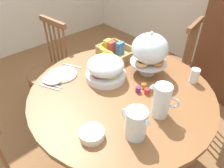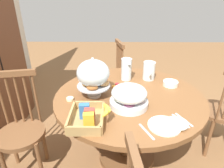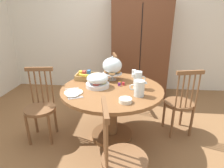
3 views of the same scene
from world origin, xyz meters
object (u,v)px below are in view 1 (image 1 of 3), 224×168
(cereal_basket, at_px, (114,50))
(drinking_glass, at_px, (195,76))
(china_plate_small, at_px, (53,79))
(pastry_stand_with_dome, at_px, (150,50))
(fruit_platter_covered, at_px, (106,69))
(milk_pitcher, at_px, (136,124))
(butter_dish, at_px, (155,59))
(windsor_chair_facing_door, at_px, (50,73))
(orange_juice_pitcher, at_px, (161,102))
(windsor_chair_by_cabinet, at_px, (172,66))
(cereal_bowl, at_px, (92,134))
(china_plate_large, at_px, (63,74))
(dining_table, at_px, (121,110))

(cereal_basket, relative_size, drinking_glass, 2.87)
(china_plate_small, bearing_deg, pastry_stand_with_dome, 56.13)
(pastry_stand_with_dome, xyz_separation_m, fruit_platter_covered, (-0.16, -0.29, -0.11))
(milk_pitcher, distance_m, butter_dish, 0.84)
(windsor_chair_facing_door, relative_size, milk_pitcher, 4.85)
(orange_juice_pitcher, bearing_deg, china_plate_small, -157.77)
(windsor_chair_by_cabinet, xyz_separation_m, pastry_stand_with_dome, (0.15, -0.63, 0.48))
(cereal_basket, bearing_deg, milk_pitcher, -35.26)
(drinking_glass, bearing_deg, orange_juice_pitcher, -85.28)
(orange_juice_pitcher, bearing_deg, drinking_glass, 94.72)
(cereal_bowl, distance_m, butter_dish, 0.94)
(cereal_bowl, height_order, drinking_glass, drinking_glass)
(pastry_stand_with_dome, distance_m, china_plate_large, 0.69)
(windsor_chair_by_cabinet, height_order, cereal_basket, windsor_chair_by_cabinet)
(cereal_basket, bearing_deg, pastry_stand_with_dome, 0.79)
(milk_pitcher, height_order, cereal_bowl, milk_pitcher)
(milk_pitcher, bearing_deg, china_plate_large, 179.10)
(cereal_bowl, bearing_deg, windsor_chair_facing_door, 164.54)
(fruit_platter_covered, xyz_separation_m, cereal_basket, (-0.21, 0.28, -0.04))
(drinking_glass, bearing_deg, cereal_bowl, -96.84)
(fruit_platter_covered, relative_size, cereal_bowl, 2.14)
(pastry_stand_with_dome, relative_size, orange_juice_pitcher, 1.57)
(pastry_stand_with_dome, height_order, cereal_bowl, pastry_stand_with_dome)
(dining_table, relative_size, drinking_glass, 11.76)
(china_plate_large, bearing_deg, fruit_platter_covered, 41.08)
(cereal_basket, distance_m, china_plate_small, 0.59)
(fruit_platter_covered, height_order, butter_dish, fruit_platter_covered)
(dining_table, height_order, pastry_stand_with_dome, pastry_stand_with_dome)
(windsor_chair_facing_door, bearing_deg, cereal_basket, 36.00)
(china_plate_large, height_order, china_plate_small, china_plate_small)
(dining_table, relative_size, windsor_chair_by_cabinet, 1.33)
(pastry_stand_with_dome, bearing_deg, orange_juice_pitcher, -40.29)
(fruit_platter_covered, bearing_deg, windsor_chair_facing_door, -171.72)
(pastry_stand_with_dome, distance_m, fruit_platter_covered, 0.35)
(dining_table, bearing_deg, fruit_platter_covered, 175.16)
(windsor_chair_by_cabinet, bearing_deg, fruit_platter_covered, -90.98)
(dining_table, xyz_separation_m, butter_dish, (-0.10, 0.50, 0.21))
(windsor_chair_facing_door, relative_size, china_plate_small, 6.50)
(orange_juice_pitcher, relative_size, drinking_glass, 1.99)
(windsor_chair_facing_door, bearing_deg, butter_dish, 35.18)
(windsor_chair_by_cabinet, xyz_separation_m, cereal_bowl, (0.35, -1.34, 0.31))
(cereal_bowl, bearing_deg, dining_table, 113.97)
(windsor_chair_facing_door, bearing_deg, orange_juice_pitcher, 4.76)
(milk_pitcher, bearing_deg, cereal_basket, 144.74)
(windsor_chair_by_cabinet, height_order, orange_juice_pitcher, windsor_chair_by_cabinet)
(windsor_chair_by_cabinet, height_order, windsor_chair_facing_door, same)
(orange_juice_pitcher, height_order, china_plate_large, orange_juice_pitcher)
(cereal_bowl, xyz_separation_m, drinking_glass, (0.10, 0.87, 0.03))
(dining_table, distance_m, drinking_glass, 0.60)
(orange_juice_pitcher, distance_m, china_plate_large, 0.80)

